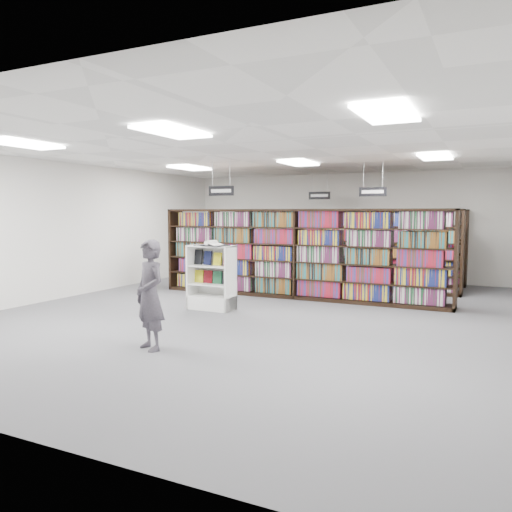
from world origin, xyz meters
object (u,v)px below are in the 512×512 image
at_px(open_book, 211,244).
at_px(shopper, 150,295).
at_px(endcap_display, 212,287).
at_px(bookshelf_row_near, 298,254).

height_order(open_book, shopper, shopper).
xyz_separation_m(endcap_display, shopper, (0.77, -3.06, 0.35)).
bearing_deg(shopper, bookshelf_row_near, 109.99).
bearing_deg(endcap_display, open_book, -64.29).
xyz_separation_m(bookshelf_row_near, shopper, (-0.35, -5.13, -0.24)).
bearing_deg(endcap_display, shopper, -75.34).
distance_m(bookshelf_row_near, shopper, 5.15).
relative_size(bookshelf_row_near, open_book, 10.07).
bearing_deg(bookshelf_row_near, open_book, -116.13).
bearing_deg(bookshelf_row_near, endcap_display, -118.42).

